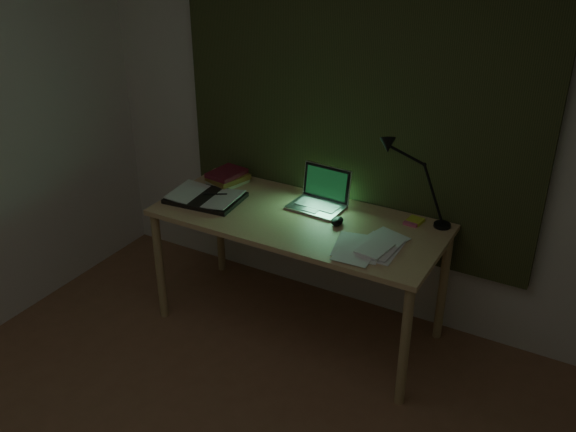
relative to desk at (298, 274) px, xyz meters
name	(u,v)px	position (x,y,z in m)	size (l,w,h in m)	color
wall_back	(356,117)	(0.14, 0.44, 0.87)	(3.50, 0.00, 2.50)	silver
curtain	(355,84)	(0.14, 0.40, 1.07)	(2.20, 0.06, 2.00)	#2F381C
desk	(298,274)	(0.00, 0.00, 0.00)	(1.66, 0.73, 0.76)	tan
laptop	(316,191)	(0.04, 0.15, 0.49)	(0.31, 0.35, 0.22)	#B7B7BC
open_textbook	(205,197)	(-0.60, -0.07, 0.40)	(0.43, 0.31, 0.04)	silver
book_stack	(226,177)	(-0.62, 0.19, 0.42)	(0.19, 0.23, 0.09)	silver
loose_papers	(368,246)	(0.48, -0.12, 0.39)	(0.31, 0.33, 0.02)	silver
mouse	(337,221)	(0.23, 0.03, 0.40)	(0.06, 0.10, 0.04)	black
sticky_yellow	(415,221)	(0.60, 0.27, 0.39)	(0.08, 0.08, 0.02)	#CEDF2F
sticky_pink	(412,222)	(0.59, 0.24, 0.39)	(0.08, 0.08, 0.02)	#D45274
desk_lamp	(447,185)	(0.75, 0.29, 0.63)	(0.34, 0.26, 0.51)	black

